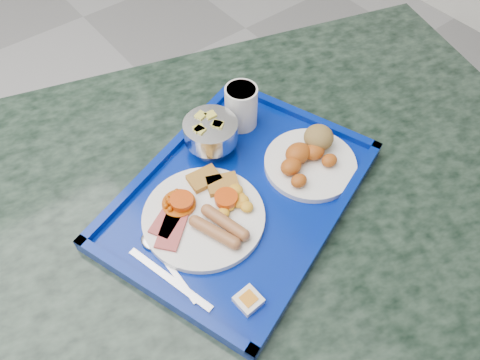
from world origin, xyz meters
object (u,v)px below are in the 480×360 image
object	(u,v)px
table	(243,243)
bread_plate	(310,157)
juice_cup	(241,105)
main_plate	(207,213)
tray	(240,195)
fruit_bowl	(211,132)

from	to	relation	value
table	bread_plate	bearing A→B (deg)	-16.87
juice_cup	main_plate	bearing A→B (deg)	-143.02
table	juice_cup	size ratio (longest dim) A/B	16.14
table	tray	distance (m)	0.22
fruit_bowl	main_plate	bearing A→B (deg)	-129.22
bread_plate	fruit_bowl	bearing A→B (deg)	130.25
tray	fruit_bowl	distance (m)	0.14
table	main_plate	bearing A→B (deg)	-170.40
main_plate	fruit_bowl	world-z (taller)	fruit_bowl
tray	fruit_bowl	xyz separation A→B (m)	(0.02, 0.12, 0.05)
juice_cup	bread_plate	bearing A→B (deg)	-77.94
table	fruit_bowl	size ratio (longest dim) A/B	14.17
table	tray	world-z (taller)	tray
tray	juice_cup	world-z (taller)	juice_cup
table	juice_cup	distance (m)	0.32
table	main_plate	xyz separation A→B (m)	(-0.10, -0.02, 0.24)
tray	fruit_bowl	world-z (taller)	fruit_bowl
main_plate	juice_cup	bearing A→B (deg)	36.98
table	bread_plate	size ratio (longest dim) A/B	8.37
fruit_bowl	juice_cup	xyz separation A→B (m)	(0.09, 0.02, 0.00)
table	bread_plate	xyz separation A→B (m)	(0.13, -0.04, 0.25)
fruit_bowl	bread_plate	bearing A→B (deg)	-49.75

